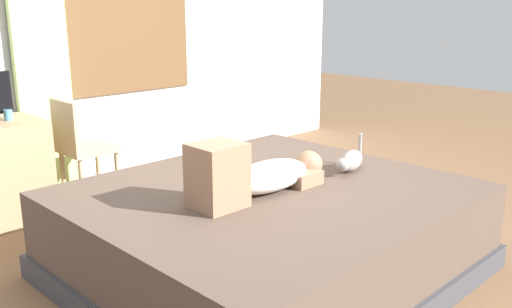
{
  "coord_description": "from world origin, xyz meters",
  "views": [
    {
      "loc": [
        -2.34,
        -2.06,
        1.55
      ],
      "look_at": [
        -0.04,
        0.25,
        0.67
      ],
      "focal_mm": 39.29,
      "sensor_mm": 36.0,
      "label": 1
    }
  ],
  "objects_px": {
    "cup": "(8,115)",
    "person_lying": "(257,175)",
    "chair_by_desk": "(79,145)",
    "bed": "(268,232)",
    "cat": "(350,161)"
  },
  "relations": [
    {
      "from": "person_lying",
      "to": "cat",
      "type": "height_order",
      "value": "person_lying"
    },
    {
      "from": "person_lying",
      "to": "cup",
      "type": "bearing_deg",
      "value": 105.97
    },
    {
      "from": "person_lying",
      "to": "bed",
      "type": "bearing_deg",
      "value": 9.98
    },
    {
      "from": "person_lying",
      "to": "chair_by_desk",
      "type": "xyz_separation_m",
      "value": [
        -0.12,
        1.81,
        -0.13
      ]
    },
    {
      "from": "cup",
      "to": "chair_by_desk",
      "type": "bearing_deg",
      "value": -19.13
    },
    {
      "from": "bed",
      "to": "chair_by_desk",
      "type": "xyz_separation_m",
      "value": [
        -0.23,
        1.79,
        0.25
      ]
    },
    {
      "from": "chair_by_desk",
      "to": "bed",
      "type": "bearing_deg",
      "value": -82.68
    },
    {
      "from": "bed",
      "to": "cat",
      "type": "bearing_deg",
      "value": -11.23
    },
    {
      "from": "person_lying",
      "to": "chair_by_desk",
      "type": "height_order",
      "value": "person_lying"
    },
    {
      "from": "cup",
      "to": "person_lying",
      "type": "bearing_deg",
      "value": -74.03
    },
    {
      "from": "cat",
      "to": "chair_by_desk",
      "type": "height_order",
      "value": "chair_by_desk"
    },
    {
      "from": "bed",
      "to": "person_lying",
      "type": "relative_size",
      "value": 2.29
    },
    {
      "from": "cat",
      "to": "bed",
      "type": "bearing_deg",
      "value": 168.77
    },
    {
      "from": "cat",
      "to": "cup",
      "type": "relative_size",
      "value": 4.56
    },
    {
      "from": "chair_by_desk",
      "to": "person_lying",
      "type": "bearing_deg",
      "value": -86.33
    }
  ]
}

